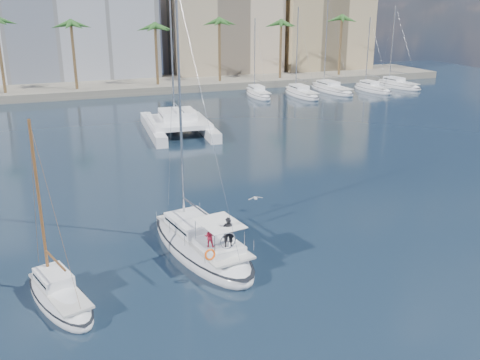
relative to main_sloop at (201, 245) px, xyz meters
name	(u,v)px	position (x,y,z in m)	size (l,w,h in m)	color
ground	(253,232)	(4.02, 1.67, -0.51)	(160.00, 160.00, 0.00)	black
quay	(114,87)	(4.02, 62.67, 0.09)	(120.00, 14.00, 1.20)	gray
building_modern	(27,1)	(-7.98, 74.67, 13.49)	(42.00, 16.00, 28.00)	silver
building_beige	(222,24)	(26.02, 71.67, 9.49)	(20.00, 14.00, 20.00)	#C9AE90
building_tan_right	(320,28)	(46.02, 69.67, 8.49)	(18.00, 12.00, 18.00)	tan
palm_centre	(114,27)	(4.02, 58.67, 9.77)	(3.60, 3.60, 12.30)	brown
palm_right	(311,24)	(38.02, 58.67, 9.77)	(3.60, 3.60, 12.30)	brown
main_sloop	(201,245)	(0.00, 0.00, 0.00)	(5.26, 11.25, 16.06)	white
small_sloop	(60,296)	(-8.19, -2.90, -0.13)	(3.98, 7.03, 9.64)	white
catamaran	(178,122)	(6.46, 30.26, 0.68)	(7.84, 14.18, 19.79)	white
seagull	(255,198)	(5.48, 4.81, 0.53)	(1.09, 0.47, 0.20)	silver
moored_yacht_a	(258,97)	(24.02, 48.67, -0.51)	(2.72, 9.35, 11.90)	white
moored_yacht_b	(301,96)	(30.52, 46.67, -0.51)	(3.14, 10.78, 13.72)	white
moored_yacht_c	(331,92)	(37.02, 48.67, -0.51)	(3.55, 12.21, 15.54)	white
moored_yacht_d	(372,91)	(43.52, 46.67, -0.51)	(2.72, 9.35, 11.90)	white
moored_yacht_e	(398,87)	(50.02, 48.67, -0.51)	(3.14, 10.78, 13.72)	white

